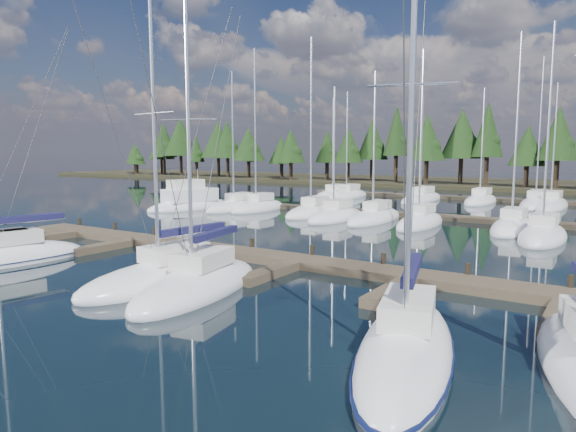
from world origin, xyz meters
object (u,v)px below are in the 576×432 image
Objects in this scene: front_sailboat_1 at (6,258)px; front_sailboat_4 at (406,349)px; main_dock at (296,264)px; motor_yacht_left at (190,204)px; front_sailboat_2 at (168,277)px; front_sailboat_3 at (198,285)px.

front_sailboat_1 is 0.97× the size of front_sailboat_4.
main_dock is at bearing 29.54° from front_sailboat_1.
main_dock is 28.91m from motor_yacht_left.
front_sailboat_2 reaches higher than main_dock.
front_sailboat_3 is (2.11, -0.30, -0.00)m from front_sailboat_2.
front_sailboat_4 is at bearing -42.33° from main_dock.
main_dock is 15.09m from front_sailboat_1.
main_dock is 3.24× the size of front_sailboat_4.
front_sailboat_1 is (-13.13, -7.44, 0.08)m from main_dock.
front_sailboat_1 is at bearing -170.25° from front_sailboat_2.
main_dock is at bearing 137.67° from front_sailboat_4.
front_sailboat_1 reaches higher than front_sailboat_3.
motor_yacht_left is at bearing 113.15° from front_sailboat_1.
front_sailboat_4 is at bearing -11.26° from front_sailboat_3.
front_sailboat_3 is at bearing 168.74° from front_sailboat_4.
front_sailboat_2 is at bearing 169.31° from front_sailboat_4.
motor_yacht_left reaches higher than main_dock.
front_sailboat_3 is 1.24× the size of motor_yacht_left.
front_sailboat_2 is (-3.07, -5.71, 0.08)m from main_dock.
motor_yacht_left is at bearing 132.20° from front_sailboat_2.
front_sailboat_4 reaches higher than front_sailboat_2.
front_sailboat_1 is 12.25m from front_sailboat_3.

